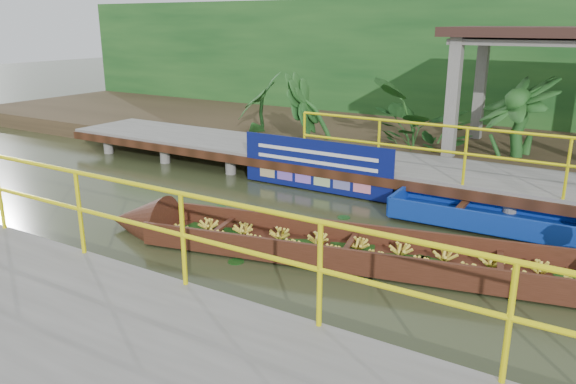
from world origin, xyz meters
The scene contains 10 objects.
ground centered at (0.00, 0.00, 0.00)m, with size 80.00×80.00×0.00m, color #2C341A.
land_strip centered at (0.00, 7.50, 0.23)m, with size 30.00×8.00×0.45m, color #362A1B.
far_dock centered at (0.02, 3.43, 0.48)m, with size 16.00×2.06×1.66m.
near_dock centered at (1.00, -4.20, 0.30)m, with size 18.00×2.40×1.73m.
pavilion centered at (3.00, 6.30, 2.82)m, with size 4.40×3.00×3.00m.
foliage_backdrop centered at (0.00, 10.00, 2.00)m, with size 30.00×0.80×4.00m, color #16441B.
vendor_boat centered at (2.77, 0.07, 0.28)m, with size 10.14×3.08×2.36m.
moored_blue_boat centered at (3.79, 2.22, 0.17)m, with size 3.94×1.15×0.93m.
blue_banner centered at (-0.70, 2.48, 0.56)m, with size 3.33×0.04×1.04m.
tropical_plants centered at (2.16, 5.30, 1.26)m, with size 14.30×1.30×1.63m.
Camera 1 is at (4.54, -7.06, 3.30)m, focal length 35.00 mm.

